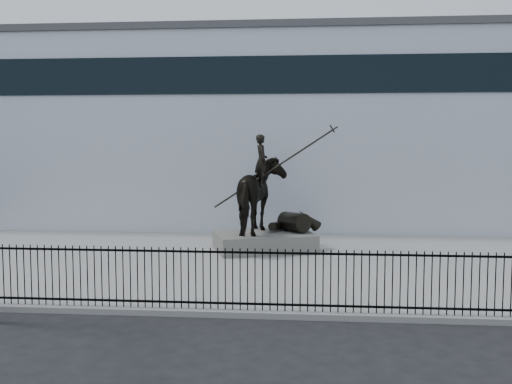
{
  "coord_description": "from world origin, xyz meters",
  "views": [
    {
      "loc": [
        0.57,
        -12.77,
        4.22
      ],
      "look_at": [
        -1.15,
        6.0,
        2.59
      ],
      "focal_mm": 42.0,
      "sensor_mm": 36.0,
      "label": 1
    }
  ],
  "objects": [
    {
      "name": "ground",
      "position": [
        0.0,
        0.0,
        0.0
      ],
      "size": [
        120.0,
        120.0,
        0.0
      ],
      "primitive_type": "plane",
      "color": "black",
      "rests_on": "ground"
    },
    {
      "name": "plaza",
      "position": [
        0.0,
        7.0,
        0.07
      ],
      "size": [
        30.0,
        12.0,
        0.15
      ],
      "primitive_type": "cube",
      "color": "gray",
      "rests_on": "ground"
    },
    {
      "name": "building",
      "position": [
        0.0,
        20.0,
        4.5
      ],
      "size": [
        44.0,
        14.0,
        9.0
      ],
      "primitive_type": "cube",
      "color": "silver",
      "rests_on": "ground"
    },
    {
      "name": "picket_fence",
      "position": [
        0.0,
        1.25,
        0.9
      ],
      "size": [
        22.1,
        0.1,
        1.5
      ],
      "color": "black",
      "rests_on": "plaza"
    },
    {
      "name": "statue_plinth",
      "position": [
        -1.13,
        9.09,
        0.48
      ],
      "size": [
        4.09,
        3.38,
        0.66
      ],
      "primitive_type": "cube",
      "rotation": [
        0.0,
        0.0,
        0.31
      ],
      "color": "#5F5D57",
      "rests_on": "plaza"
    },
    {
      "name": "equestrian_statue",
      "position": [
        -1.07,
        9.11,
        2.19
      ],
      "size": [
        4.31,
        3.38,
        3.82
      ],
      "rotation": [
        0.0,
        0.0,
        0.31
      ],
      "color": "black",
      "rests_on": "statue_plinth"
    }
  ]
}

